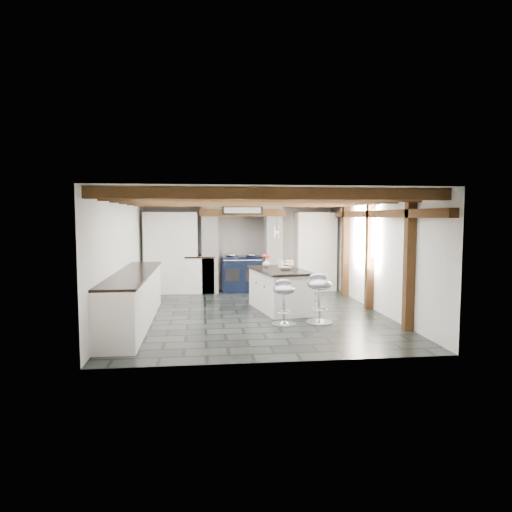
{
  "coord_description": "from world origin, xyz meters",
  "views": [
    {
      "loc": [
        -0.97,
        -8.75,
        1.91
      ],
      "look_at": [
        0.1,
        0.4,
        1.1
      ],
      "focal_mm": 32.0,
      "sensor_mm": 36.0,
      "label": 1
    }
  ],
  "objects": [
    {
      "name": "bar_stool_far",
      "position": [
        0.43,
        -0.99,
        0.5
      ],
      "size": [
        0.44,
        0.44,
        0.81
      ],
      "rotation": [
        0.0,
        0.0,
        -0.11
      ],
      "color": "silver",
      "rests_on": "ground"
    },
    {
      "name": "kitchen_island",
      "position": [
        0.57,
        0.29,
        0.43
      ],
      "size": [
        1.17,
        1.82,
        1.12
      ],
      "rotation": [
        0.0,
        0.0,
        0.18
      ],
      "color": "white",
      "rests_on": "ground"
    },
    {
      "name": "range_cooker",
      "position": [
        0.0,
        2.68,
        0.47
      ],
      "size": [
        1.0,
        0.63,
        0.99
      ],
      "color": "black",
      "rests_on": "ground"
    },
    {
      "name": "bar_stool_near",
      "position": [
        1.08,
        -0.94,
        0.56
      ],
      "size": [
        0.56,
        0.56,
        0.9
      ],
      "rotation": [
        0.0,
        0.0,
        -0.32
      ],
      "color": "silver",
      "rests_on": "ground"
    },
    {
      "name": "ground",
      "position": [
        0.0,
        0.0,
        0.0
      ],
      "size": [
        6.0,
        6.0,
        0.0
      ],
      "primitive_type": "plane",
      "color": "black",
      "rests_on": "ground"
    },
    {
      "name": "room_shell",
      "position": [
        -0.61,
        1.42,
        1.07
      ],
      "size": [
        6.0,
        6.03,
        6.0
      ],
      "color": "white",
      "rests_on": "ground"
    }
  ]
}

